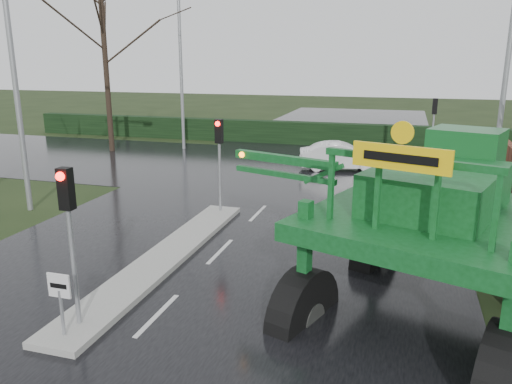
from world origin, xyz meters
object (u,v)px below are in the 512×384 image
(traffic_signal_near, at_px, (68,214))
(crop_sprayer, at_px, (312,199))
(white_sedan, at_px, (341,170))
(traffic_signal_mid, at_px, (219,145))
(street_light_left_near, at_px, (18,47))
(street_light_right, at_px, (500,48))
(street_light_left_far, at_px, (185,52))
(keep_left_sign, at_px, (60,295))
(traffic_signal_far, at_px, (434,116))

(traffic_signal_near, relative_size, crop_sprayer, 0.37)
(crop_sprayer, relative_size, white_sedan, 2.24)
(traffic_signal_mid, distance_m, street_light_left_near, 7.83)
(traffic_signal_mid, height_order, street_light_right, street_light_right)
(traffic_signal_mid, xyz_separation_m, street_light_left_far, (-6.89, 12.51, 3.40))
(keep_left_sign, bearing_deg, street_light_right, 54.88)
(keep_left_sign, relative_size, crop_sprayer, 0.14)
(traffic_signal_mid, height_order, traffic_signal_far, same)
(traffic_signal_near, distance_m, street_light_left_near, 10.40)
(traffic_signal_far, bearing_deg, street_light_left_far, 0.03)
(traffic_signal_mid, bearing_deg, keep_left_sign, -90.00)
(street_light_left_near, distance_m, street_light_left_far, 14.00)
(traffic_signal_near, distance_m, street_light_right, 16.46)
(keep_left_sign, height_order, street_light_right, street_light_right)
(keep_left_sign, xyz_separation_m, traffic_signal_far, (7.80, 21.51, 1.53))
(traffic_signal_mid, bearing_deg, traffic_signal_far, 58.07)
(traffic_signal_near, height_order, street_light_left_near, street_light_left_near)
(street_light_left_near, relative_size, white_sedan, 2.33)
(keep_left_sign, height_order, white_sedan, keep_left_sign)
(keep_left_sign, bearing_deg, traffic_signal_far, 70.07)
(keep_left_sign, distance_m, traffic_signal_near, 1.61)
(traffic_signal_far, bearing_deg, traffic_signal_near, 69.64)
(street_light_left_near, distance_m, crop_sprayer, 12.85)
(traffic_signal_far, distance_m, white_sedan, 6.25)
(white_sedan, bearing_deg, traffic_signal_far, -65.36)
(traffic_signal_mid, distance_m, white_sedan, 9.99)
(keep_left_sign, distance_m, street_light_left_near, 11.32)
(keep_left_sign, relative_size, white_sedan, 0.31)
(street_light_left_far, distance_m, white_sedan, 12.29)
(white_sedan, bearing_deg, crop_sprayer, 172.08)
(keep_left_sign, height_order, traffic_signal_far, traffic_signal_far)
(crop_sprayer, bearing_deg, keep_left_sign, -130.49)
(street_light_right, xyz_separation_m, crop_sprayer, (-4.96, -10.86, -3.31))
(traffic_signal_near, distance_m, street_light_left_far, 22.37)
(traffic_signal_near, relative_size, traffic_signal_far, 1.00)
(keep_left_sign, bearing_deg, traffic_signal_near, 90.00)
(keep_left_sign, relative_size, street_light_left_far, 0.14)
(traffic_signal_near, distance_m, crop_sprayer, 5.02)
(traffic_signal_mid, xyz_separation_m, white_sedan, (3.27, 9.07, -2.59))
(street_light_left_near, height_order, white_sedan, street_light_left_near)
(keep_left_sign, xyz_separation_m, traffic_signal_near, (0.00, 0.49, 1.53))
(traffic_signal_far, xyz_separation_m, street_light_right, (1.69, -8.01, 3.40))
(keep_left_sign, distance_m, street_light_right, 17.23)
(white_sedan, bearing_deg, traffic_signal_mid, 147.60)
(street_light_left_far, bearing_deg, traffic_signal_far, 0.03)
(traffic_signal_far, height_order, street_light_left_near, street_light_left_near)
(street_light_right, relative_size, street_light_left_far, 1.00)
(street_light_left_far, relative_size, crop_sprayer, 1.04)
(traffic_signal_near, relative_size, street_light_left_far, 0.35)
(traffic_signal_far, distance_m, street_light_right, 8.86)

